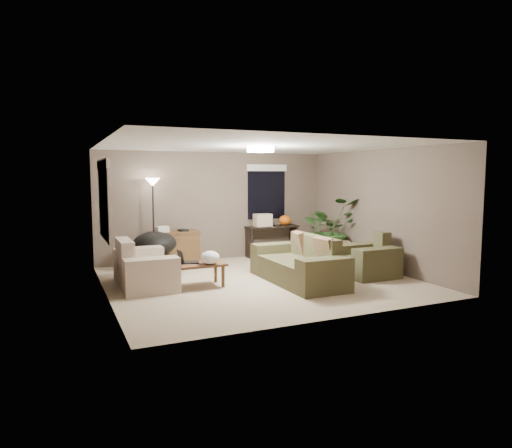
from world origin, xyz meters
name	(u,v)px	position (x,y,z in m)	size (l,w,h in m)	color
room_shell	(260,214)	(0.00, 0.00, 1.25)	(5.50, 5.50, 5.50)	#C1AD8F
main_sofa	(300,266)	(0.62, -0.38, 0.29)	(0.95, 2.20, 0.85)	#4B482D
throw_pillows	(312,246)	(0.88, -0.38, 0.65)	(0.31, 1.38, 0.47)	#8C7251
loveseat	(143,269)	(-2.08, 0.49, 0.30)	(0.90, 1.60, 0.85)	beige
armchair	(367,261)	(2.08, -0.48, 0.30)	(0.95, 1.00, 0.85)	#4D4B2E
coffee_table	(197,267)	(-1.22, 0.02, 0.36)	(1.00, 0.55, 0.42)	brown
laptop	(186,260)	(-1.39, 0.12, 0.48)	(0.39, 0.30, 0.24)	black
plastic_bag	(210,258)	(-1.02, -0.13, 0.54)	(0.33, 0.30, 0.23)	white
desk	(174,248)	(-1.11, 2.12, 0.38)	(1.10, 0.50, 0.75)	brown
desk_papers	(167,229)	(-1.27, 2.11, 0.80)	(0.70, 0.29, 0.12)	silver
console_table	(272,239)	(1.34, 2.24, 0.44)	(1.30, 0.40, 0.75)	black
pumpkin	(285,220)	(1.69, 2.24, 0.87)	(0.30, 0.30, 0.25)	orange
cardboard_box	(263,220)	(1.09, 2.24, 0.90)	(0.40, 0.30, 0.30)	beige
papasan_chair	(155,247)	(-1.58, 1.84, 0.47)	(1.06, 1.06, 0.80)	black
floor_lamp	(153,193)	(-1.53, 2.19, 1.60)	(0.32, 0.32, 1.91)	black
ceiling_fixture	(260,149)	(0.00, 0.00, 2.44)	(0.50, 0.50, 0.10)	white
houseplant	(329,236)	(2.30, 1.24, 0.57)	(1.32, 1.47, 1.14)	#2D5923
cat_scratching_post	(343,253)	(2.46, 0.87, 0.21)	(0.32, 0.32, 0.50)	tan
window_left	(103,186)	(-2.73, 0.30, 1.78)	(0.05, 1.56, 1.33)	black
window_back	(267,183)	(1.30, 2.48, 1.79)	(1.06, 0.05, 1.33)	black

